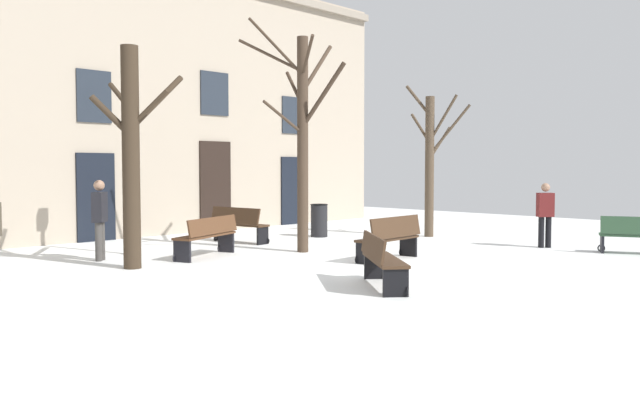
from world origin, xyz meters
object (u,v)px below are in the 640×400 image
(tree_left_of_center, at_px, (131,152))
(bench_back_to_back_left, at_px, (382,260))
(tree_foreground, at_px, (430,161))
(bench_far_corner, at_px, (239,224))
(tree_center, at_px, (303,133))
(bench_by_litter_bin, at_px, (390,238))
(bench_facing_shops, at_px, (207,236))
(litter_bin, at_px, (319,220))
(streetlamp, at_px, (131,156))
(person_by_shop_door, at_px, (100,216))
(person_near_bench, at_px, (545,212))

(tree_left_of_center, distance_m, bench_back_to_back_left, 5.39)
(tree_foreground, distance_m, bench_far_corner, 5.70)
(tree_left_of_center, bearing_deg, tree_center, -9.36)
(bench_by_litter_bin, bearing_deg, bench_facing_shops, -55.50)
(litter_bin, bearing_deg, bench_facing_shops, -166.17)
(bench_back_to_back_left, bearing_deg, tree_center, 11.57)
(bench_facing_shops, xyz_separation_m, bench_far_corner, (2.17, 1.66, 0.01))
(streetlamp, height_order, person_by_shop_door, streetlamp)
(tree_foreground, distance_m, bench_facing_shops, 7.18)
(tree_center, distance_m, tree_foreground, 4.87)
(bench_far_corner, height_order, person_near_bench, person_near_bench)
(person_by_shop_door, bearing_deg, tree_foreground, -58.37)
(tree_foreground, distance_m, bench_back_to_back_left, 8.13)
(bench_back_to_back_left, height_order, person_by_shop_door, person_by_shop_door)
(bench_far_corner, height_order, person_by_shop_door, person_by_shop_door)
(bench_facing_shops, bearing_deg, bench_by_litter_bin, 106.53)
(litter_bin, relative_size, bench_facing_shops, 0.49)
(bench_back_to_back_left, relative_size, person_near_bench, 1.02)
(streetlamp, xyz_separation_m, bench_by_litter_bin, (3.38, -4.73, -1.75))
(bench_by_litter_bin, xyz_separation_m, person_near_bench, (4.35, -1.38, 0.39))
(tree_left_of_center, relative_size, streetlamp, 1.18)
(streetlamp, height_order, litter_bin, streetlamp)
(litter_bin, distance_m, bench_back_to_back_left, 7.67)
(tree_left_of_center, distance_m, streetlamp, 2.04)
(litter_bin, bearing_deg, person_near_bench, -69.18)
(bench_facing_shops, bearing_deg, bench_far_corner, -163.85)
(streetlamp, xyz_separation_m, person_by_shop_door, (-0.95, -0.39, -1.29))
(tree_center, bearing_deg, person_near_bench, -37.76)
(tree_left_of_center, bearing_deg, bench_facing_shops, 6.25)
(litter_bin, xyz_separation_m, bench_far_corner, (-2.46, 0.52, 0.02))
(streetlamp, bearing_deg, bench_back_to_back_left, -82.23)
(tree_left_of_center, xyz_separation_m, streetlamp, (0.97, 1.79, -0.04))
(tree_left_of_center, bearing_deg, streetlamp, 61.62)
(bench_facing_shops, bearing_deg, tree_left_of_center, -15.03)
(streetlamp, relative_size, bench_back_to_back_left, 2.25)
(tree_left_of_center, xyz_separation_m, litter_bin, (6.54, 1.35, -1.80))
(litter_bin, bearing_deg, tree_left_of_center, -168.34)
(tree_left_of_center, distance_m, person_near_bench, 9.81)
(tree_foreground, relative_size, person_by_shop_door, 2.53)
(person_near_bench, bearing_deg, bench_facing_shops, 7.60)
(litter_bin, distance_m, bench_by_litter_bin, 4.82)
(litter_bin, height_order, bench_facing_shops, litter_bin)
(tree_foreground, relative_size, person_near_bench, 2.72)
(bench_by_litter_bin, bearing_deg, person_by_shop_door, -48.33)
(litter_bin, bearing_deg, bench_far_corner, 168.03)
(tree_center, distance_m, bench_by_litter_bin, 3.25)
(bench_by_litter_bin, bearing_deg, litter_bin, -120.44)
(bench_facing_shops, bearing_deg, streetlamp, -80.65)
(tree_left_of_center, relative_size, bench_far_corner, 2.45)
(bench_back_to_back_left, height_order, person_near_bench, person_near_bench)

